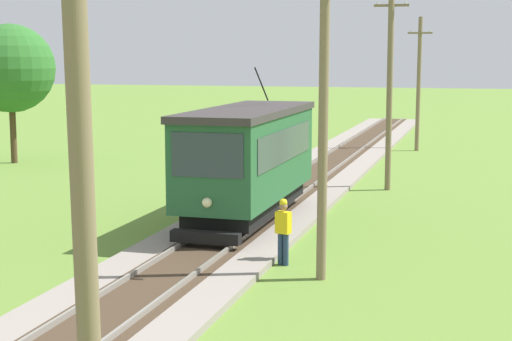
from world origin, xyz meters
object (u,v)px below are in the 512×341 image
(utility_pole_near_tram, at_px, (323,113))
(tree_left_near, at_px, (10,69))
(red_tram, at_px, (248,158))
(track_worker, at_px, (283,229))
(utility_pole_foreground, at_px, (83,206))
(utility_pole_mid, at_px, (390,84))
(utility_pole_far, at_px, (419,83))

(utility_pole_near_tram, xyz_separation_m, tree_left_near, (-19.47, 16.99, 0.71))
(red_tram, distance_m, utility_pole_near_tram, 6.97)
(utility_pole_near_tram, relative_size, track_worker, 4.51)
(utility_pole_foreground, relative_size, tree_left_near, 1.11)
(utility_pole_mid, height_order, utility_pole_far, utility_pole_mid)
(utility_pole_near_tram, relative_size, utility_pole_mid, 0.95)
(utility_pole_foreground, distance_m, utility_pole_mid, 25.93)
(red_tram, bearing_deg, utility_pole_near_tram, -57.79)
(utility_pole_far, distance_m, tree_left_near, 22.53)
(red_tram, relative_size, utility_pole_foreground, 1.08)
(tree_left_near, bearing_deg, utility_pole_foreground, -56.24)
(utility_pole_far, bearing_deg, utility_pole_mid, -90.00)
(utility_pole_foreground, height_order, tree_left_near, utility_pole_foreground)
(utility_pole_foreground, bearing_deg, tree_left_near, 123.76)
(utility_pole_far, bearing_deg, red_tram, -98.98)
(utility_pole_foreground, distance_m, utility_pole_far, 40.43)
(tree_left_near, bearing_deg, utility_pole_far, 30.10)
(red_tram, distance_m, utility_pole_far, 22.95)
(track_worker, bearing_deg, utility_pole_mid, -168.47)
(red_tram, bearing_deg, utility_pole_foreground, -78.67)
(utility_pole_mid, relative_size, utility_pole_far, 1.11)
(utility_pole_near_tram, height_order, utility_pole_far, utility_pole_near_tram)
(track_worker, bearing_deg, red_tram, -136.38)
(utility_pole_mid, bearing_deg, utility_pole_near_tram, -90.00)
(utility_pole_far, bearing_deg, track_worker, -92.58)
(utility_pole_foreground, xyz_separation_m, tree_left_near, (-19.47, 29.14, 0.79))
(red_tram, height_order, utility_pole_mid, utility_pole_mid)
(red_tram, distance_m, track_worker, 5.37)
(red_tram, height_order, utility_pole_foreground, utility_pole_foreground)
(red_tram, distance_m, utility_pole_foreground, 18.27)
(utility_pole_foreground, bearing_deg, utility_pole_far, 90.00)
(tree_left_near, bearing_deg, red_tram, -35.44)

